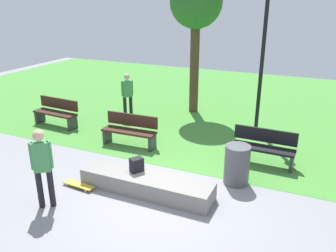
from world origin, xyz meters
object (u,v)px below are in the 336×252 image
at_px(skateboard_by_ledge, 79,185).
at_px(park_bench_near_path, 130,130).
at_px(park_bench_center_lawn, 263,146).
at_px(trash_bin, 237,165).
at_px(park_bench_far_left, 56,112).
at_px(skater_performing_trick, 42,163).
at_px(lamp_post, 263,47).
at_px(pedestrian_with_backpack, 127,92).
at_px(backpack_on_ledge, 137,165).
at_px(concrete_ledge, 146,184).
at_px(tree_slender_maple, 196,6).

relative_size(skateboard_by_ledge, park_bench_near_path, 0.50).
xyz_separation_m(park_bench_center_lawn, trash_bin, (-0.37, -1.28, -0.02)).
distance_m(skateboard_by_ledge, park_bench_near_path, 2.63).
distance_m(park_bench_center_lawn, park_bench_far_left, 6.80).
relative_size(skater_performing_trick, lamp_post, 0.38).
xyz_separation_m(park_bench_far_left, pedestrian_with_backpack, (1.72, 1.72, 0.46)).
height_order(skateboard_by_ledge, park_bench_near_path, park_bench_near_path).
relative_size(backpack_on_ledge, skateboard_by_ledge, 0.39).
relative_size(park_bench_near_path, park_bench_far_left, 0.99).
height_order(concrete_ledge, pedestrian_with_backpack, pedestrian_with_backpack).
relative_size(trash_bin, pedestrian_with_backpack, 0.59).
bearing_deg(trash_bin, park_bench_far_left, 167.99).
relative_size(skateboard_by_ledge, park_bench_far_left, 0.50).
distance_m(skateboard_by_ledge, tree_slender_maple, 7.40).
height_order(park_bench_near_path, pedestrian_with_backpack, pedestrian_with_backpack).
bearing_deg(park_bench_far_left, lamp_post, 20.16).
height_order(skater_performing_trick, pedestrian_with_backpack, skater_performing_trick).
distance_m(lamp_post, trash_bin, 4.26).
bearing_deg(lamp_post, skater_performing_trick, -116.38).
xyz_separation_m(lamp_post, trash_bin, (0.24, -3.64, -2.20)).
height_order(concrete_ledge, skater_performing_trick, skater_performing_trick).
bearing_deg(concrete_ledge, skater_performing_trick, -140.29).
bearing_deg(concrete_ledge, backpack_on_ledge, 156.83).
relative_size(backpack_on_ledge, trash_bin, 0.34).
bearing_deg(park_bench_center_lawn, lamp_post, 104.56).
bearing_deg(backpack_on_ledge, lamp_post, -168.20).
bearing_deg(park_bench_near_path, skateboard_by_ledge, -87.02).
distance_m(skater_performing_trick, skateboard_by_ledge, 1.28).
height_order(park_bench_center_lawn, lamp_post, lamp_post).
xyz_separation_m(backpack_on_ledge, lamp_post, (1.77, 4.74, 2.11)).
bearing_deg(skateboard_by_ledge, pedestrian_with_backpack, 107.38).
bearing_deg(concrete_ledge, pedestrian_with_backpack, 124.75).
bearing_deg(concrete_ledge, park_bench_far_left, 151.21).
height_order(skater_performing_trick, skateboard_by_ledge, skater_performing_trick).
distance_m(park_bench_near_path, pedestrian_with_backpack, 2.61).
bearing_deg(pedestrian_with_backpack, lamp_post, 6.99).
bearing_deg(trash_bin, concrete_ledge, -144.34).
height_order(park_bench_center_lawn, park_bench_near_path, same).
bearing_deg(park_bench_near_path, trash_bin, -15.32).
bearing_deg(skateboard_by_ledge, park_bench_far_left, 136.59).
distance_m(lamp_post, pedestrian_with_backpack, 4.82).
height_order(backpack_on_ledge, pedestrian_with_backpack, pedestrian_with_backpack).
height_order(backpack_on_ledge, tree_slender_maple, tree_slender_maple).
bearing_deg(skater_performing_trick, tree_slender_maple, 85.91).
bearing_deg(trash_bin, park_bench_near_path, 164.68).
bearing_deg(skateboard_by_ledge, park_bench_near_path, 92.98).
relative_size(park_bench_far_left, tree_slender_maple, 0.34).
bearing_deg(skateboard_by_ledge, tree_slender_maple, 86.27).
distance_m(skater_performing_trick, park_bench_center_lawn, 5.35).
bearing_deg(park_bench_far_left, tree_slender_maple, 42.52).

